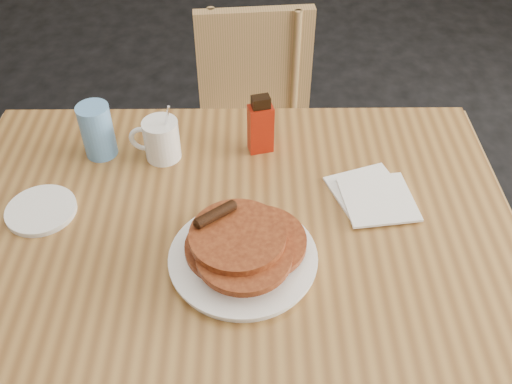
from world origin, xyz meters
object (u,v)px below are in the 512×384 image
at_px(pancake_plate, 243,251).
at_px(chair_main_far, 253,117).
at_px(main_table, 232,232).
at_px(coffee_mug, 160,139).
at_px(blue_tumbler, 97,131).
at_px(syrup_bottle, 261,126).

bearing_deg(pancake_plate, chair_main_far, 92.91).
relative_size(main_table, pancake_plate, 4.46).
relative_size(coffee_mug, blue_tumbler, 1.17).
height_order(chair_main_far, pancake_plate, pancake_plate).
bearing_deg(syrup_bottle, pancake_plate, -110.49).
bearing_deg(chair_main_far, blue_tumbler, -131.06).
height_order(main_table, blue_tumbler, blue_tumbler).
bearing_deg(main_table, syrup_bottle, 78.65).
distance_m(chair_main_far, blue_tumbler, 0.69).
bearing_deg(chair_main_far, main_table, -98.82).
distance_m(main_table, pancake_plate, 0.14).
xyz_separation_m(chair_main_far, blue_tumbler, (-0.32, -0.52, 0.32)).
bearing_deg(chair_main_far, syrup_bottle, -92.93).
bearing_deg(pancake_plate, coffee_mug, 125.32).
distance_m(coffee_mug, blue_tumbler, 0.15).
bearing_deg(syrup_bottle, blue_tumbler, 167.54).
bearing_deg(pancake_plate, main_table, 107.29).
height_order(main_table, coffee_mug, coffee_mug).
bearing_deg(main_table, coffee_mug, 133.18).
distance_m(main_table, blue_tumbler, 0.40).
distance_m(pancake_plate, blue_tumbler, 0.48).
xyz_separation_m(chair_main_far, coffee_mug, (-0.17, -0.52, 0.31)).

